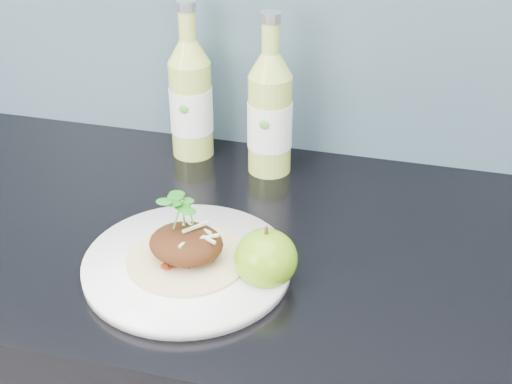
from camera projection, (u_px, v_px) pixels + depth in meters
The scene contains 5 objects.
dinner_plate at pixel (187, 265), 0.96m from camera, with size 0.37×0.37×0.02m.
pork_taco at pixel (186, 242), 0.94m from camera, with size 0.16×0.16×0.10m.
green_apple at pixel (266, 259), 0.92m from camera, with size 0.09×0.09×0.09m.
cider_bottle_left at pixel (191, 99), 1.20m from camera, with size 0.10×0.10×0.27m.
cider_bottle_right at pixel (270, 114), 1.15m from camera, with size 0.08×0.08×0.27m.
Camera 1 is at (0.28, 0.87, 1.49)m, focal length 50.00 mm.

